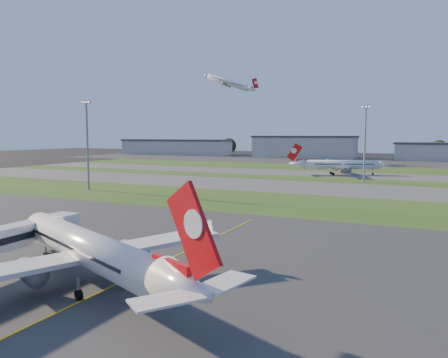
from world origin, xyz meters
The scene contains 20 objects.
ground centered at (0.00, 0.00, 0.00)m, with size 700.00×700.00×0.00m, color black.
apron_near centered at (0.00, 0.00, 0.01)m, with size 300.00×70.00×0.01m, color #333335.
grass_strip_a centered at (0.00, 52.00, 0.01)m, with size 300.00×34.00×0.01m, color #27501A.
taxiway_a centered at (0.00, 85.00, 0.01)m, with size 300.00×32.00×0.01m, color #515154.
grass_strip_b centered at (0.00, 110.00, 0.01)m, with size 300.00×18.00×0.01m, color #27501A.
taxiway_b centered at (0.00, 132.00, 0.01)m, with size 300.00×26.00×0.01m, color #515154.
grass_strip_c centered at (0.00, 165.00, 0.01)m, with size 300.00×40.00×0.01m, color #27501A.
apron_far centered at (0.00, 225.00, 0.01)m, with size 400.00×80.00×0.01m, color #333335.
yellow_line centered at (5.00, 0.00, 0.00)m, with size 0.25×60.00×0.02m, color gold.
airliner_parked centered at (2.70, -10.98, 4.00)m, with size 34.28×29.15×11.38m.
airliner_taxiing centered at (2.67, 131.41, 3.98)m, with size 34.27×29.11×11.33m.
airliner_departing centered at (-79.69, 202.82, 47.96)m, with size 32.63×27.41×10.28m.
light_mast_west centered at (-55.00, 52.00, 14.81)m, with size 3.20×0.70×25.80m.
light_mast_centre centered at (15.00, 108.00, 14.81)m, with size 3.20×0.70×25.80m.
hangar_far_west centered at (-150.00, 255.00, 6.14)m, with size 91.80×23.00×12.20m.
hangar_west centered at (-45.00, 255.00, 7.64)m, with size 71.40×23.00×15.20m.
tree_far_west centered at (-190.00, 268.00, 6.49)m, with size 11.00×11.00×12.00m.
tree_west centered at (-110.00, 270.00, 7.14)m, with size 12.10×12.10×13.20m.
tree_mid_west centered at (-20.00, 266.00, 5.84)m, with size 9.90×9.90×10.80m.
tree_mid_east centered at (40.00, 269.00, 6.81)m, with size 11.55×11.55×12.60m.
Camera 1 is at (35.01, -45.76, 16.18)m, focal length 35.00 mm.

